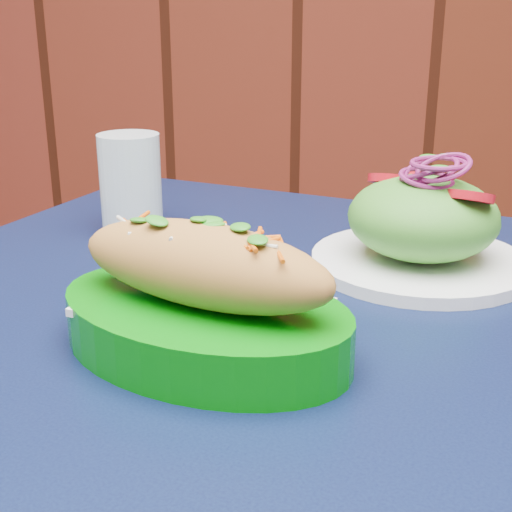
# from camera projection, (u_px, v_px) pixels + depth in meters

# --- Properties ---
(cafe_table) EXTENTS (0.98, 0.98, 0.75)m
(cafe_table) POSITION_uv_depth(u_px,v_px,m) (277.00, 416.00, 0.61)
(cafe_table) COLOR black
(cafe_table) RESTS_ON ground
(banh_mi_basket) EXTENTS (0.27, 0.22, 0.11)m
(banh_mi_basket) POSITION_uv_depth(u_px,v_px,m) (204.00, 299.00, 0.52)
(banh_mi_basket) COLOR #027408
(banh_mi_basket) RESTS_ON cafe_table
(salad_plate) EXTENTS (0.21, 0.21, 0.11)m
(salad_plate) POSITION_uv_depth(u_px,v_px,m) (422.00, 226.00, 0.69)
(salad_plate) COLOR white
(salad_plate) RESTS_ON cafe_table
(water_glass) EXTENTS (0.07, 0.07, 0.11)m
(water_glass) POSITION_uv_depth(u_px,v_px,m) (131.00, 184.00, 0.80)
(water_glass) COLOR silver
(water_glass) RESTS_ON cafe_table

